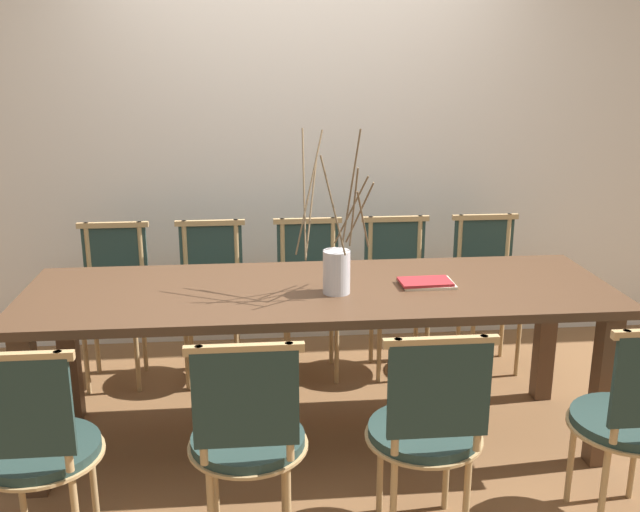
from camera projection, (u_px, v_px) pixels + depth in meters
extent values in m
plane|color=brown|center=(320.00, 438.00, 3.46)|extent=(16.00, 16.00, 0.00)
cube|color=silver|center=(300.00, 165.00, 4.41)|extent=(12.00, 0.06, 2.26)
cube|color=#4C3321|center=(320.00, 292.00, 3.25)|extent=(2.67, 0.86, 0.04)
cube|color=#4C3321|center=(30.00, 415.00, 2.93)|extent=(0.09, 0.09, 0.73)
cube|color=#4C3321|center=(603.00, 389.00, 3.16)|extent=(0.09, 0.09, 0.73)
cube|color=#4C3321|center=(69.00, 351.00, 3.55)|extent=(0.09, 0.09, 0.73)
cube|color=#4C3321|center=(545.00, 334.00, 3.78)|extent=(0.09, 0.09, 0.73)
cylinder|color=#233833|center=(41.00, 449.00, 2.54)|extent=(0.42, 0.42, 0.04)
cylinder|color=tan|center=(42.00, 455.00, 2.55)|extent=(0.44, 0.44, 0.01)
cylinder|color=tan|center=(21.00, 485.00, 2.72)|extent=(0.03, 0.03, 0.42)
cylinder|color=tan|center=(93.00, 481.00, 2.75)|extent=(0.03, 0.03, 0.42)
cylinder|color=tan|center=(64.00, 413.00, 2.32)|extent=(0.03, 0.03, 0.43)
cube|color=#233833|center=(16.00, 410.00, 2.30)|extent=(0.36, 0.02, 0.35)
cube|color=tan|center=(10.00, 358.00, 2.25)|extent=(0.40, 0.03, 0.03)
cylinder|color=#233833|center=(248.00, 439.00, 2.61)|extent=(0.42, 0.42, 0.04)
cylinder|color=tan|center=(248.00, 445.00, 2.61)|extent=(0.44, 0.44, 0.01)
cylinder|color=tan|center=(215.00, 475.00, 2.79)|extent=(0.03, 0.03, 0.42)
cylinder|color=tan|center=(284.00, 471.00, 2.81)|extent=(0.03, 0.03, 0.42)
cylinder|color=tan|center=(202.00, 407.00, 2.36)|extent=(0.03, 0.03, 0.43)
cylinder|color=tan|center=(290.00, 403.00, 2.39)|extent=(0.03, 0.03, 0.43)
cube|color=#233833|center=(246.00, 400.00, 2.36)|extent=(0.36, 0.02, 0.35)
cube|color=tan|center=(244.00, 349.00, 2.32)|extent=(0.40, 0.03, 0.03)
cylinder|color=#233833|center=(424.00, 431.00, 2.67)|extent=(0.42, 0.42, 0.04)
cylinder|color=tan|center=(423.00, 436.00, 2.67)|extent=(0.44, 0.44, 0.01)
cylinder|color=tan|center=(380.00, 466.00, 2.85)|extent=(0.03, 0.03, 0.42)
cylinder|color=tan|center=(447.00, 463.00, 2.87)|extent=(0.03, 0.03, 0.42)
cylinder|color=tan|center=(393.00, 508.00, 2.59)|extent=(0.03, 0.03, 0.42)
cylinder|color=tan|center=(466.00, 503.00, 2.61)|extent=(0.03, 0.03, 0.42)
cylinder|color=tan|center=(396.00, 398.00, 2.42)|extent=(0.03, 0.03, 0.43)
cylinder|color=tan|center=(480.00, 394.00, 2.44)|extent=(0.03, 0.03, 0.43)
cube|color=#233833|center=(439.00, 391.00, 2.42)|extent=(0.36, 0.02, 0.35)
cube|color=tan|center=(441.00, 342.00, 2.38)|extent=(0.40, 0.03, 0.03)
cylinder|color=#233833|center=(626.00, 421.00, 2.74)|extent=(0.42, 0.42, 0.04)
cylinder|color=tan|center=(626.00, 426.00, 2.74)|extent=(0.44, 0.44, 0.01)
cylinder|color=tan|center=(571.00, 456.00, 2.92)|extent=(0.03, 0.03, 0.42)
cylinder|color=tan|center=(635.00, 453.00, 2.94)|extent=(0.03, 0.03, 0.42)
cylinder|color=tan|center=(603.00, 496.00, 2.66)|extent=(0.03, 0.03, 0.42)
cylinder|color=tan|center=(620.00, 388.00, 2.49)|extent=(0.03, 0.03, 0.43)
cylinder|color=#233833|center=(113.00, 309.00, 3.94)|extent=(0.42, 0.42, 0.04)
cylinder|color=tan|center=(113.00, 313.00, 3.94)|extent=(0.44, 0.44, 0.01)
cylinder|color=tan|center=(137.00, 356.00, 3.88)|extent=(0.03, 0.03, 0.42)
cylinder|color=tan|center=(86.00, 358.00, 3.86)|extent=(0.03, 0.03, 0.42)
cylinder|color=tan|center=(144.00, 337.00, 4.14)|extent=(0.03, 0.03, 0.42)
cylinder|color=tan|center=(96.00, 339.00, 4.12)|extent=(0.03, 0.03, 0.42)
cylinder|color=tan|center=(142.00, 259.00, 4.06)|extent=(0.03, 0.03, 0.43)
cylinder|color=tan|center=(89.00, 260.00, 4.03)|extent=(0.03, 0.03, 0.43)
cube|color=#233833|center=(115.00, 255.00, 4.04)|extent=(0.36, 0.02, 0.35)
cube|color=tan|center=(113.00, 225.00, 3.99)|extent=(0.40, 0.03, 0.03)
cylinder|color=#233833|center=(211.00, 306.00, 3.98)|extent=(0.42, 0.42, 0.04)
cylinder|color=tan|center=(212.00, 310.00, 3.99)|extent=(0.44, 0.44, 0.01)
cylinder|color=tan|center=(237.00, 352.00, 3.93)|extent=(0.03, 0.03, 0.42)
cylinder|color=tan|center=(187.00, 354.00, 3.91)|extent=(0.03, 0.03, 0.42)
cylinder|color=tan|center=(238.00, 334.00, 4.19)|extent=(0.03, 0.03, 0.42)
cylinder|color=tan|center=(191.00, 335.00, 4.17)|extent=(0.03, 0.03, 0.42)
cylinder|color=tan|center=(237.00, 256.00, 4.10)|extent=(0.03, 0.03, 0.43)
cylinder|color=tan|center=(186.00, 258.00, 4.08)|extent=(0.03, 0.03, 0.43)
cube|color=#233833|center=(211.00, 253.00, 4.09)|extent=(0.36, 0.02, 0.35)
cube|color=tan|center=(210.00, 223.00, 4.04)|extent=(0.40, 0.03, 0.03)
cylinder|color=#233833|center=(310.00, 303.00, 4.03)|extent=(0.42, 0.42, 0.04)
cylinder|color=tan|center=(310.00, 306.00, 4.04)|extent=(0.44, 0.44, 0.01)
cylinder|color=tan|center=(337.00, 348.00, 3.98)|extent=(0.03, 0.03, 0.42)
cylinder|color=tan|center=(288.00, 350.00, 3.96)|extent=(0.03, 0.03, 0.42)
cylinder|color=tan|center=(331.00, 330.00, 4.24)|extent=(0.03, 0.03, 0.42)
cylinder|color=tan|center=(286.00, 332.00, 4.22)|extent=(0.03, 0.03, 0.42)
cylinder|color=tan|center=(333.00, 254.00, 4.15)|extent=(0.03, 0.03, 0.43)
cylinder|color=tan|center=(283.00, 255.00, 4.13)|extent=(0.03, 0.03, 0.43)
cube|color=#233833|center=(308.00, 251.00, 4.14)|extent=(0.36, 0.02, 0.35)
cube|color=tan|center=(308.00, 221.00, 4.09)|extent=(0.40, 0.03, 0.03)
cylinder|color=#233833|center=(399.00, 300.00, 4.08)|extent=(0.42, 0.42, 0.04)
cylinder|color=tan|center=(399.00, 304.00, 4.09)|extent=(0.44, 0.44, 0.01)
cylinder|color=tan|center=(427.00, 345.00, 4.03)|extent=(0.03, 0.03, 0.42)
cylinder|color=tan|center=(379.00, 347.00, 4.00)|extent=(0.03, 0.03, 0.42)
cylinder|color=tan|center=(416.00, 327.00, 4.29)|extent=(0.03, 0.03, 0.42)
cylinder|color=tan|center=(371.00, 329.00, 4.26)|extent=(0.03, 0.03, 0.42)
cylinder|color=tan|center=(419.00, 252.00, 4.20)|extent=(0.03, 0.03, 0.43)
cylinder|color=tan|center=(370.00, 253.00, 4.17)|extent=(0.03, 0.03, 0.43)
cube|color=#233833|center=(395.00, 248.00, 4.19)|extent=(0.36, 0.02, 0.35)
cube|color=tan|center=(396.00, 219.00, 4.13)|extent=(0.40, 0.03, 0.03)
cylinder|color=#233833|center=(490.00, 297.00, 4.13)|extent=(0.42, 0.42, 0.04)
cylinder|color=tan|center=(490.00, 301.00, 4.13)|extent=(0.44, 0.44, 0.01)
cylinder|color=tan|center=(518.00, 342.00, 4.07)|extent=(0.03, 0.03, 0.42)
cylinder|color=tan|center=(472.00, 343.00, 4.05)|extent=(0.03, 0.03, 0.42)
cylinder|color=tan|center=(502.00, 324.00, 4.33)|extent=(0.03, 0.03, 0.42)
cylinder|color=tan|center=(459.00, 326.00, 4.31)|extent=(0.03, 0.03, 0.42)
cylinder|color=tan|center=(507.00, 249.00, 4.25)|extent=(0.03, 0.03, 0.43)
cylinder|color=tan|center=(459.00, 251.00, 4.22)|extent=(0.03, 0.03, 0.43)
cube|color=#233833|center=(483.00, 246.00, 4.23)|extent=(0.36, 0.02, 0.35)
cube|color=tan|center=(485.00, 217.00, 4.18)|extent=(0.40, 0.03, 0.03)
cylinder|color=silver|center=(337.00, 272.00, 3.15)|extent=(0.12, 0.12, 0.19)
cylinder|color=brown|center=(359.00, 214.00, 3.13)|extent=(0.10, 0.22, 0.32)
cylinder|color=brown|center=(363.00, 220.00, 3.05)|extent=(0.09, 0.22, 0.30)
cylinder|color=brown|center=(333.00, 206.00, 3.01)|extent=(0.11, 0.06, 0.43)
cylinder|color=brown|center=(309.00, 191.00, 3.11)|extent=(0.15, 0.24, 0.51)
cylinder|color=brown|center=(351.00, 189.00, 3.08)|extent=(0.07, 0.14, 0.53)
cylinder|color=brown|center=(304.00, 193.00, 3.04)|extent=(0.02, 0.29, 0.52)
cylinder|color=brown|center=(354.00, 208.00, 3.08)|extent=(0.02, 0.16, 0.38)
cylinder|color=brown|center=(311.00, 206.00, 3.09)|extent=(0.07, 0.23, 0.39)
cylinder|color=brown|center=(351.00, 211.00, 3.14)|extent=(0.14, 0.15, 0.33)
cube|color=beige|center=(427.00, 283.00, 3.28)|extent=(0.24, 0.18, 0.01)
cube|color=maroon|center=(425.00, 282.00, 3.27)|extent=(0.24, 0.15, 0.01)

